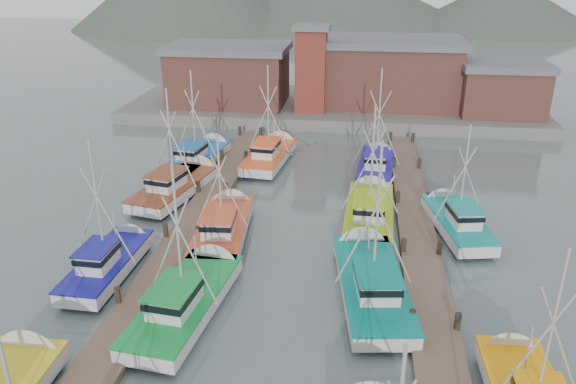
# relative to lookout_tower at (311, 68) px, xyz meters

# --- Properties ---
(ground) EXTENTS (260.00, 260.00, 0.00)m
(ground) POSITION_rel_lookout_tower_xyz_m (2.00, -33.00, -5.55)
(ground) COLOR #4C5B59
(ground) RESTS_ON ground
(dock_left) EXTENTS (2.30, 46.00, 1.50)m
(dock_left) POSITION_rel_lookout_tower_xyz_m (-5.00, -28.96, -5.34)
(dock_left) COLOR brown
(dock_left) RESTS_ON ground
(dock_right) EXTENTS (2.30, 46.00, 1.50)m
(dock_right) POSITION_rel_lookout_tower_xyz_m (9.00, -28.96, -5.34)
(dock_right) COLOR brown
(dock_right) RESTS_ON ground
(quay) EXTENTS (44.00, 16.00, 1.20)m
(quay) POSITION_rel_lookout_tower_xyz_m (2.00, 4.00, -4.95)
(quay) COLOR slate
(quay) RESTS_ON ground
(shed_left) EXTENTS (12.72, 8.48, 6.20)m
(shed_left) POSITION_rel_lookout_tower_xyz_m (-9.00, 2.00, -1.21)
(shed_left) COLOR brown
(shed_left) RESTS_ON quay
(shed_center) EXTENTS (14.84, 9.54, 6.90)m
(shed_center) POSITION_rel_lookout_tower_xyz_m (8.00, 4.00, -0.86)
(shed_center) COLOR brown
(shed_center) RESTS_ON quay
(shed_right) EXTENTS (8.48, 6.36, 5.20)m
(shed_right) POSITION_rel_lookout_tower_xyz_m (19.00, 1.00, -1.71)
(shed_right) COLOR brown
(shed_right) RESTS_ON quay
(lookout_tower) EXTENTS (3.60, 3.60, 8.50)m
(lookout_tower) POSITION_rel_lookout_tower_xyz_m (0.00, 0.00, 0.00)
(lookout_tower) COLOR maroon
(lookout_tower) RESTS_ON quay
(distant_hills) EXTENTS (175.00, 140.00, 42.00)m
(distant_hills) POSITION_rel_lookout_tower_xyz_m (-10.76, 89.59, -5.55)
(distant_hills) COLOR #445042
(distant_hills) RESTS_ON ground
(boat_4) EXTENTS (3.86, 9.49, 8.55)m
(boat_4) POSITION_rel_lookout_tower_xyz_m (-2.54, -34.55, -4.87)
(boat_4) COLOR black
(boat_4) RESTS_ON ground
(boat_5) EXTENTS (4.37, 10.13, 9.24)m
(boat_5) POSITION_rel_lookout_tower_xyz_m (6.12, -31.83, -4.87)
(boat_5) COLOR black
(boat_5) RESTS_ON ground
(boat_6) EXTENTS (3.36, 7.83, 8.32)m
(boat_6) POSITION_rel_lookout_tower_xyz_m (-7.77, -31.73, -4.87)
(boat_6) COLOR black
(boat_6) RESTS_ON ground
(boat_8) EXTENTS (3.51, 9.26, 7.55)m
(boat_8) POSITION_rel_lookout_tower_xyz_m (-2.73, -26.77, -4.87)
(boat_8) COLOR black
(boat_8) RESTS_ON ground
(boat_9) EXTENTS (3.56, 9.45, 8.74)m
(boat_9) POSITION_rel_lookout_tower_xyz_m (6.08, -23.39, -4.87)
(boat_9) COLOR black
(boat_9) RESTS_ON ground
(boat_10) EXTENTS (4.66, 9.64, 8.65)m
(boat_10) POSITION_rel_lookout_tower_xyz_m (-7.52, -20.60, -4.87)
(boat_10) COLOR black
(boat_10) RESTS_ON ground
(boat_11) EXTENTS (3.92, 8.32, 7.66)m
(boat_11) POSITION_rel_lookout_tower_xyz_m (11.36, -24.01, -4.87)
(boat_11) COLOR black
(boat_11) RESTS_ON ground
(boat_12) EXTENTS (3.67, 9.14, 8.91)m
(boat_12) POSITION_rel_lookout_tower_xyz_m (-2.04, -13.01, -4.87)
(boat_12) COLOR black
(boat_12) RESTS_ON ground
(boat_13) EXTENTS (3.59, 8.45, 9.09)m
(boat_13) POSITION_rel_lookout_tower_xyz_m (6.63, -14.51, -4.87)
(boat_13) COLOR black
(boat_13) RESTS_ON ground
(boat_14) EXTENTS (3.92, 9.22, 8.68)m
(boat_14) POSITION_rel_lookout_tower_xyz_m (-7.74, -14.50, -4.87)
(boat_14) COLOR black
(boat_14) RESTS_ON ground
(gull_near) EXTENTS (1.55, 0.64, 0.24)m
(gull_near) POSITION_rel_lookout_tower_xyz_m (3.18, -39.43, 4.41)
(gull_near) COLOR gray
(gull_near) RESTS_ON ground
(gull_far) EXTENTS (1.48, 0.65, 0.24)m
(gull_far) POSITION_rel_lookout_tower_xyz_m (3.00, -31.46, 2.20)
(gull_far) COLOR gray
(gull_far) RESTS_ON ground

